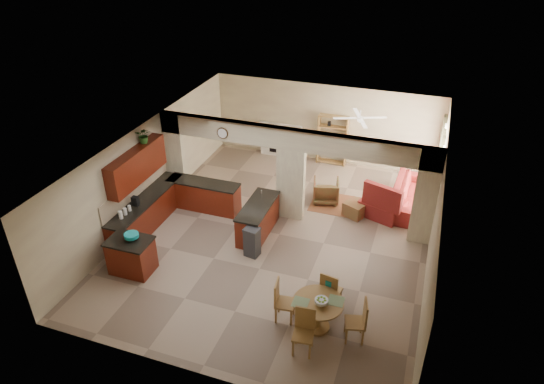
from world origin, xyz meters
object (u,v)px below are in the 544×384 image
(dining_table, at_px, (318,310))
(sofa, at_px, (411,195))
(kitchen_island, at_px, (131,255))
(armchair, at_px, (326,191))

(dining_table, distance_m, sofa, 5.97)
(kitchen_island, relative_size, armchair, 1.37)
(sofa, relative_size, armchair, 3.31)
(kitchen_island, distance_m, sofa, 8.32)
(kitchen_island, distance_m, dining_table, 4.88)
(kitchen_island, height_order, dining_table, kitchen_island)
(sofa, distance_m, armchair, 2.57)
(kitchen_island, relative_size, sofa, 0.41)
(kitchen_island, height_order, sofa, kitchen_island)
(kitchen_island, bearing_deg, sofa, 40.01)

